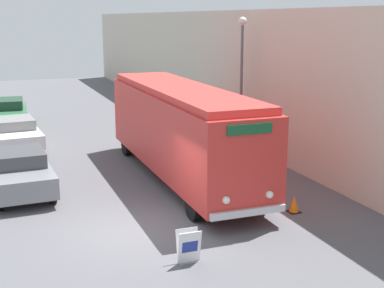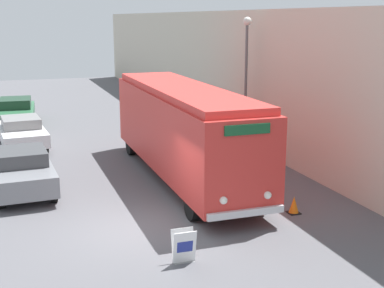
{
  "view_description": "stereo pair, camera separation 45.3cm",
  "coord_description": "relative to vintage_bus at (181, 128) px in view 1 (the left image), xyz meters",
  "views": [
    {
      "loc": [
        -3.66,
        -13.71,
        5.82
      ],
      "look_at": [
        2.11,
        1.53,
        1.96
      ],
      "focal_mm": 50.0,
      "sensor_mm": 36.0,
      "label": 1
    },
    {
      "loc": [
        -3.23,
        -13.87,
        5.82
      ],
      "look_at": [
        2.11,
        1.53,
        1.96
      ],
      "focal_mm": 50.0,
      "sensor_mm": 36.0,
      "label": 2
    }
  ],
  "objects": [
    {
      "name": "parked_car_far",
      "position": [
        -5.6,
        13.0,
        -1.17
      ],
      "size": [
        2.28,
        4.9,
        1.43
      ],
      "rotation": [
        0.0,
        0.0,
        -0.07
      ],
      "color": "black",
      "rests_on": "ground_plane"
    },
    {
      "name": "parked_car_mid",
      "position": [
        -5.47,
        7.15,
        -1.2
      ],
      "size": [
        2.23,
        4.56,
        1.37
      ],
      "rotation": [
        0.0,
        0.0,
        0.07
      ],
      "color": "black",
      "rests_on": "ground_plane"
    },
    {
      "name": "streetlamp",
      "position": [
        3.82,
        2.91,
        1.93
      ],
      "size": [
        0.36,
        0.36,
        5.86
      ],
      "color": "#595E60",
      "rests_on": "ground_plane"
    },
    {
      "name": "parked_car_near",
      "position": [
        -5.67,
        0.29,
        -1.16
      ],
      "size": [
        2.07,
        4.34,
        1.47
      ],
      "rotation": [
        0.0,
        0.0,
        0.04
      ],
      "color": "black",
      "rests_on": "ground_plane"
    },
    {
      "name": "traffic_cone",
      "position": [
        2.04,
        -4.6,
        -1.65
      ],
      "size": [
        0.36,
        0.36,
        0.54
      ],
      "color": "black",
      "rests_on": "ground_plane"
    },
    {
      "name": "sign_board",
      "position": [
        -2.18,
        -6.68,
        -1.51
      ],
      "size": [
        0.57,
        0.32,
        0.83
      ],
      "color": "gray",
      "rests_on": "ground_plane"
    },
    {
      "name": "building_wall_right",
      "position": [
        4.61,
        5.73,
        1.17
      ],
      "size": [
        0.3,
        60.0,
        6.17
      ],
      "color": "beige",
      "rests_on": "ground_plane"
    },
    {
      "name": "ground_plane",
      "position": [
        -2.71,
        -4.27,
        -1.92
      ],
      "size": [
        80.0,
        80.0,
        0.0
      ],
      "primitive_type": "plane",
      "color": "#56565B"
    },
    {
      "name": "vintage_bus",
      "position": [
        0.0,
        0.0,
        0.0
      ],
      "size": [
        2.41,
        11.11,
        3.42
      ],
      "color": "black",
      "rests_on": "ground_plane"
    }
  ]
}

